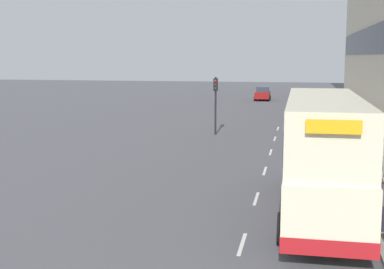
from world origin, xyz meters
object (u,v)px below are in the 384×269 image
Objects in this scene: pedestrian_1 at (379,169)px; traffic_light_far_kerb at (216,96)px; pedestrian_at_shelter at (384,203)px; double_decker_bus_near at (323,153)px; car_0 at (263,94)px.

traffic_light_far_kerb is at bearing 121.85° from pedestrian_1.
traffic_light_far_kerb reaches higher than pedestrian_at_shelter.
double_decker_bus_near is 4.90m from pedestrian_1.
double_decker_bus_near is 2.61× the size of traffic_light_far_kerb.
pedestrian_at_shelter is at bearing -44.20° from double_decker_bus_near.
double_decker_bus_near reaches higher than pedestrian_1.
pedestrian_1 is (2.52, 3.99, -1.32)m from double_decker_bus_near.
traffic_light_far_kerb is (-8.78, 20.97, 1.81)m from pedestrian_at_shelter.
car_0 is 0.90× the size of traffic_light_far_kerb.
pedestrian_1 is at bearing 57.73° from double_decker_bus_near.
pedestrian_1 is at bearing 83.92° from pedestrian_at_shelter.
car_0 is 2.35× the size of pedestrian_1.
car_0 reaches higher than pedestrian_1.
double_decker_bus_near reaches higher than traffic_light_far_kerb.
pedestrian_at_shelter is (7.48, -52.39, 0.18)m from car_0.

